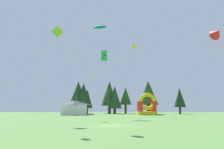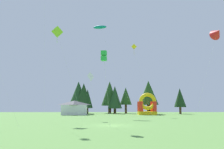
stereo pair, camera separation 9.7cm
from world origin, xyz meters
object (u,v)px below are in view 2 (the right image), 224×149
kite_red_delta (217,33)px  inflatable_yellow_castle (147,107)px  kite_lime_diamond (57,33)px  festival_tent (74,108)px  kite_yellow_diamond (134,47)px  kite_green_box (104,56)px  kite_teal_parafoil (100,27)px  kite_white_diamond (90,77)px

kite_red_delta → inflatable_yellow_castle: (-10.49, 21.58, -14.36)m
kite_lime_diamond → festival_tent: 28.76m
kite_red_delta → kite_yellow_diamond: 22.07m
kite_yellow_diamond → kite_green_box: size_ratio=2.07×
kite_red_delta → kite_lime_diamond: bearing=-168.5°
kite_teal_parafoil → kite_white_diamond: kite_teal_parafoil is taller
kite_lime_diamond → inflatable_yellow_castle: size_ratio=2.60×
kite_red_delta → kite_yellow_diamond: kite_yellow_diamond is taller
kite_green_box → inflatable_yellow_castle: size_ratio=1.49×
kite_lime_diamond → inflatable_yellow_castle: 35.72m
kite_lime_diamond → festival_tent: bearing=91.3°
kite_red_delta → festival_tent: 38.86m
kite_yellow_diamond → kite_green_box: bearing=-101.4°
kite_red_delta → festival_tent: (-30.07, 19.81, -14.60)m
kite_red_delta → kite_yellow_diamond: size_ratio=0.97×
kite_lime_diamond → festival_tent: size_ratio=2.36×
kite_green_box → inflatable_yellow_castle: (10.91, 39.81, -6.10)m
kite_lime_diamond → kite_teal_parafoil: bearing=71.6°
kite_yellow_diamond → kite_white_diamond: bearing=-118.5°
festival_tent → kite_green_box: bearing=-77.2°
kite_white_diamond → inflatable_yellow_castle: 27.58m
inflatable_yellow_castle → festival_tent: 19.67m
kite_yellow_diamond → kite_teal_parafoil: 10.44m
kite_teal_parafoil → festival_tent: 22.10m
kite_white_diamond → kite_green_box: size_ratio=0.94×
festival_tent → kite_lime_diamond: bearing=-88.7°
kite_teal_parafoil → festival_tent: (-6.91, 6.77, -19.87)m
kite_lime_diamond → kite_green_box: (8.09, -12.26, -6.38)m
kite_teal_parafoil → kite_green_box: bearing=-86.8°
kite_yellow_diamond → kite_white_diamond: (-9.97, -18.36, -9.90)m
kite_yellow_diamond → inflatable_yellow_castle: size_ratio=3.09×
kite_yellow_diamond → inflatable_yellow_castle: 16.61m
kite_green_box → inflatable_yellow_castle: 41.73m
inflatable_yellow_castle → kite_green_box: bearing=-105.3°
kite_lime_diamond → kite_green_box: kite_lime_diamond is taller
kite_red_delta → kite_green_box: (-21.40, -18.23, -8.26)m
kite_red_delta → kite_white_diamond: bearing=-176.2°
kite_yellow_diamond → kite_teal_parafoil: (-8.80, -3.69, 4.23)m
kite_teal_parafoil → inflatable_yellow_castle: bearing=34.0°
kite_red_delta → kite_green_box: size_ratio=2.01×
kite_lime_diamond → kite_green_box: size_ratio=1.74×
festival_tent → kite_red_delta: bearing=-33.4°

